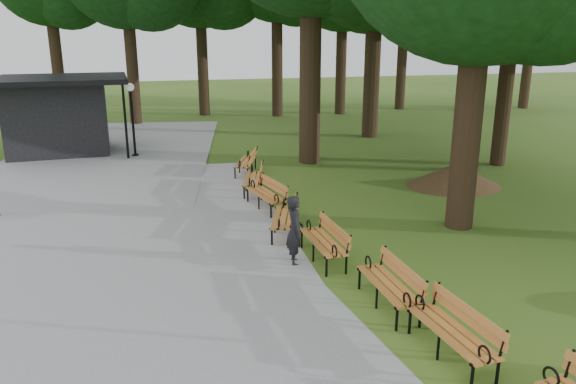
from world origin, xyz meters
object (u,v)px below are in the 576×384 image
object	(u,v)px
lamp_post	(131,104)
bench_7	(245,162)
person	(295,230)
dirt_mound	(454,175)
bench_5	(266,195)
bench_3	(323,242)
bench_4	(284,218)
bench_1	(451,332)
bench_6	(253,179)
bench_2	(388,285)
kiosk	(58,115)

from	to	relation	value
lamp_post	bench_7	size ratio (longest dim) A/B	1.56
person	dirt_mound	world-z (taller)	person
bench_5	bench_3	bearing A→B (deg)	-5.50
lamp_post	bench_4	xyz separation A→B (m)	(3.65, -10.23, -1.71)
bench_1	dirt_mound	bearing A→B (deg)	144.00
dirt_mound	bench_3	bearing A→B (deg)	-141.98
lamp_post	bench_6	size ratio (longest dim) A/B	1.56
bench_2	bench_3	xyz separation A→B (m)	(-0.49, 2.36, 0.00)
person	kiosk	world-z (taller)	kiosk
bench_2	bench_4	distance (m)	4.27
bench_6	bench_7	size ratio (longest dim) A/B	1.00
lamp_post	bench_4	distance (m)	10.99
bench_2	bench_6	size ratio (longest dim) A/B	1.00
person	lamp_post	world-z (taller)	lamp_post
kiosk	dirt_mound	bearing A→B (deg)	-36.79
person	bench_1	bearing A→B (deg)	-153.85
kiosk	bench_4	bearing A→B (deg)	-63.54
bench_4	bench_6	size ratio (longest dim) A/B	1.00
kiosk	bench_5	xyz separation A→B (m)	(6.66, -9.75, -1.14)
bench_4	bench_1	bearing A→B (deg)	29.44
kiosk	bench_2	world-z (taller)	kiosk
person	bench_4	size ratio (longest dim) A/B	0.82
bench_1	bench_7	world-z (taller)	same
lamp_post	bench_2	world-z (taller)	lamp_post
bench_4	dirt_mound	bearing A→B (deg)	132.54
bench_7	bench_4	bearing A→B (deg)	18.95
kiosk	dirt_mound	world-z (taller)	kiosk
bench_4	bench_6	xyz separation A→B (m)	(-0.02, 3.89, 0.00)
bench_7	bench_5	bearing A→B (deg)	18.16
bench_1	bench_6	bearing A→B (deg)	-177.94
bench_6	person	bearing A→B (deg)	12.15
bench_4	bench_6	distance (m)	3.89
lamp_post	bench_2	distance (m)	15.20
kiosk	bench_3	xyz separation A→B (m)	(7.10, -13.64, -1.14)
bench_2	bench_4	size ratio (longest dim) A/B	1.00
lamp_post	bench_2	xyz separation A→B (m)	(4.58, -14.40, -1.71)
bench_2	bench_1	bearing A→B (deg)	7.42
bench_3	bench_5	distance (m)	3.91
dirt_mound	bench_4	distance (m)	7.19
bench_4	bench_7	xyz separation A→B (m)	(0.19, 6.27, 0.00)
person	bench_1	xyz separation A→B (m)	(1.39, -4.09, -0.34)
kiosk	bench_2	distance (m)	17.74
person	bench_7	size ratio (longest dim) A/B	0.82
dirt_mound	bench_4	xyz separation A→B (m)	(-6.55, -2.96, 0.07)
bench_3	bench_7	size ratio (longest dim) A/B	1.00
person	bench_4	distance (m)	1.88
bench_2	bench_6	distance (m)	8.12
dirt_mound	bench_2	distance (m)	9.08
kiosk	bench_4	size ratio (longest dim) A/B	2.65
bench_3	bench_5	xyz separation A→B (m)	(-0.44, 3.88, 0.00)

